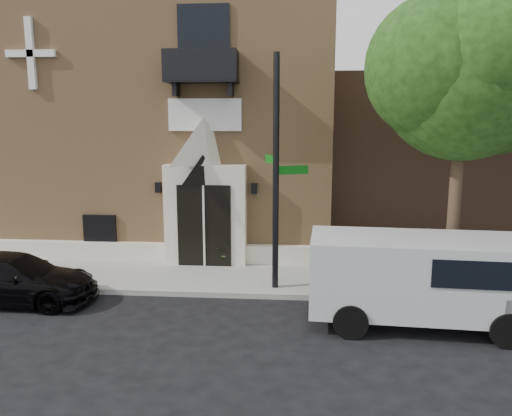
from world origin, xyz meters
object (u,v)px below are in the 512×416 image
at_px(dumpster, 507,270).
at_px(pedestrian_near, 426,258).
at_px(street_sign, 276,174).
at_px(cargo_van, 430,277).
at_px(black_sedan, 13,279).
at_px(fire_hydrant, 501,282).

distance_m(dumpster, pedestrian_near, 2.13).
height_order(street_sign, pedestrian_near, street_sign).
bearing_deg(cargo_van, street_sign, 155.10).
bearing_deg(pedestrian_near, black_sedan, -23.65).
bearing_deg(pedestrian_near, cargo_van, 46.36).
distance_m(street_sign, fire_hydrant, 6.55).
relative_size(black_sedan, street_sign, 0.69).
height_order(dumpster, pedestrian_near, pedestrian_near).
distance_m(fire_hydrant, dumpster, 0.57).
height_order(fire_hydrant, pedestrian_near, pedestrian_near).
relative_size(black_sedan, cargo_van, 0.83).
height_order(black_sedan, street_sign, street_sign).
relative_size(dumpster, pedestrian_near, 1.22).
height_order(cargo_van, fire_hydrant, cargo_van).
bearing_deg(cargo_van, black_sedan, 179.94).
bearing_deg(dumpster, black_sedan, -165.53).
bearing_deg(street_sign, fire_hydrant, -24.19).
bearing_deg(dumpster, pedestrian_near, -177.85).
relative_size(cargo_van, dumpster, 2.54).
bearing_deg(fire_hydrant, dumpster, 53.75).
bearing_deg(street_sign, black_sedan, 170.39).
bearing_deg(cargo_van, fire_hydrant, 38.88).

